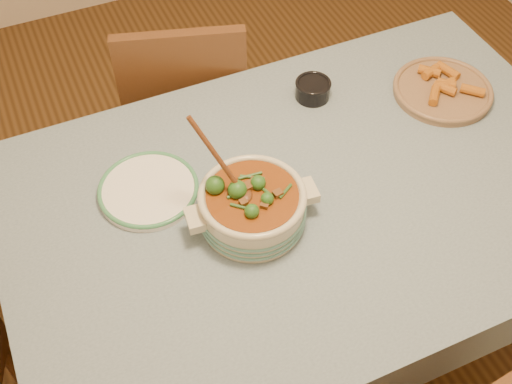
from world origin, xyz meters
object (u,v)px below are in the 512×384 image
(dining_table, at_px, (310,211))
(chair_far, at_px, (186,104))
(stew_casserole, at_px, (252,204))
(fried_plate, at_px, (443,89))
(white_plate, at_px, (148,190))
(condiment_bowl, at_px, (313,88))

(dining_table, xyz_separation_m, chair_far, (-0.12, 0.72, -0.15))
(stew_casserole, distance_m, fried_plate, 0.77)
(dining_table, bearing_deg, stew_casserole, -171.06)
(white_plate, xyz_separation_m, condiment_bowl, (0.59, 0.17, 0.02))
(condiment_bowl, height_order, chair_far, chair_far)
(white_plate, height_order, fried_plate, fried_plate)
(white_plate, height_order, chair_far, chair_far)
(dining_table, bearing_deg, condiment_bowl, 62.63)
(fried_plate, bearing_deg, dining_table, -161.39)
(condiment_bowl, xyz_separation_m, chair_far, (-0.30, 0.38, -0.28))
(fried_plate, bearing_deg, stew_casserole, -163.80)
(chair_far, bearing_deg, dining_table, 116.56)
(white_plate, relative_size, chair_far, 0.39)
(condiment_bowl, bearing_deg, dining_table, -117.37)
(fried_plate, relative_size, chair_far, 0.43)
(white_plate, relative_size, fried_plate, 0.90)
(stew_casserole, height_order, condiment_bowl, stew_casserole)
(dining_table, xyz_separation_m, fried_plate, (0.55, 0.19, 0.11))
(fried_plate, xyz_separation_m, chair_far, (-0.68, 0.54, -0.26))
(stew_casserole, height_order, fried_plate, stew_casserole)
(dining_table, height_order, fried_plate, fried_plate)
(stew_casserole, xyz_separation_m, chair_far, (0.07, 0.75, -0.31))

